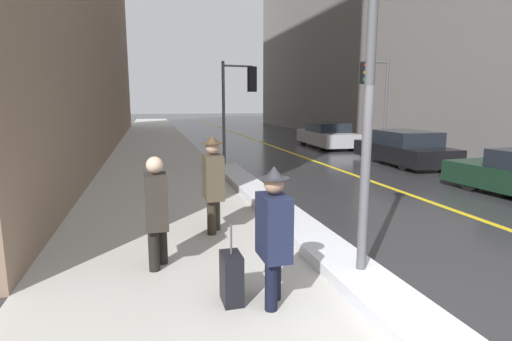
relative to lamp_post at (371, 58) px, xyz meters
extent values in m
cube|color=#B2AFA8|center=(-2.28, 13.71, -2.81)|extent=(4.00, 80.00, 0.01)
cube|color=gold|center=(3.72, 13.71, -2.82)|extent=(0.16, 80.00, 0.00)
cube|color=silver|center=(-0.06, 3.61, -2.73)|extent=(0.74, 11.12, 0.19)
cylinder|color=#515156|center=(0.00, 0.00, -0.59)|extent=(0.12, 0.12, 4.46)
cylinder|color=#515156|center=(0.03, 9.92, -0.95)|extent=(0.11, 0.11, 3.73)
cylinder|color=#515156|center=(0.58, 9.98, 0.76)|extent=(1.10, 0.21, 0.07)
cube|color=black|center=(1.13, 10.05, 0.31)|extent=(0.32, 0.24, 0.90)
sphere|color=red|center=(1.11, 10.17, 0.60)|extent=(0.19, 0.19, 0.19)
sphere|color=orange|center=(1.11, 10.17, 0.31)|extent=(0.19, 0.19, 0.19)
sphere|color=green|center=(1.11, 10.17, 0.02)|extent=(0.19, 0.19, 0.19)
cylinder|color=#515156|center=(7.29, 10.97, -0.77)|extent=(0.11, 0.11, 4.10)
cylinder|color=#515156|center=(6.74, 10.96, 1.14)|extent=(1.10, 0.08, 0.07)
cube|color=black|center=(6.19, 10.96, 0.69)|extent=(0.30, 0.20, 0.90)
sphere|color=red|center=(6.19, 10.84, 0.97)|extent=(0.19, 0.19, 0.19)
sphere|color=orange|center=(6.19, 10.84, 0.69)|extent=(0.19, 0.19, 0.19)
sphere|color=green|center=(6.19, 10.84, 0.40)|extent=(0.19, 0.19, 0.19)
cylinder|color=black|center=(-1.22, -0.17, -2.41)|extent=(0.14, 0.14, 0.82)
cylinder|color=black|center=(-1.34, -0.40, -2.41)|extent=(0.14, 0.14, 0.82)
cube|color=#191E38|center=(-1.28, -0.29, -1.88)|extent=(0.30, 0.50, 0.72)
sphere|color=tan|center=(-1.28, -0.29, -1.39)|extent=(0.22, 0.22, 0.22)
cylinder|color=#28282D|center=(-1.28, -0.29, -1.33)|extent=(0.35, 0.35, 0.01)
cone|color=#28282D|center=(-1.28, -0.29, -1.26)|extent=(0.21, 0.21, 0.13)
cylinder|color=black|center=(-2.46, 1.26, -2.40)|extent=(0.15, 0.15, 0.85)
cylinder|color=black|center=(-2.58, 1.03, -2.40)|extent=(0.15, 0.15, 0.85)
cube|color=#2D2823|center=(-2.52, 1.14, -1.86)|extent=(0.31, 0.52, 0.74)
sphere|color=beige|center=(-2.52, 1.14, -1.35)|extent=(0.23, 0.23, 0.23)
cylinder|color=#2A241B|center=(-1.47, 2.59, -2.37)|extent=(0.16, 0.16, 0.89)
cylinder|color=#2A241B|center=(-1.58, 2.35, -2.37)|extent=(0.16, 0.16, 0.89)
cube|color=#473D2D|center=(-1.53, 2.47, -1.81)|extent=(0.32, 0.54, 0.78)
sphere|color=tan|center=(-1.53, 2.47, -1.28)|extent=(0.24, 0.24, 0.24)
cylinder|color=#4C3823|center=(-1.53, 2.47, -1.21)|extent=(0.37, 0.37, 0.01)
cone|color=#4C3823|center=(-1.53, 2.47, -1.14)|extent=(0.23, 0.23, 0.14)
cylinder|color=black|center=(5.56, 4.14, -2.51)|extent=(0.26, 0.64, 0.62)
cube|color=black|center=(6.64, 8.64, -2.38)|extent=(2.00, 4.45, 0.59)
cube|color=black|center=(6.63, 8.53, -1.82)|extent=(1.78, 2.34, 0.52)
cylinder|color=black|center=(5.89, 10.03, -2.49)|extent=(0.23, 0.66, 0.65)
cylinder|color=black|center=(7.49, 9.97, -2.49)|extent=(0.23, 0.66, 0.65)
cylinder|color=black|center=(5.79, 7.31, -2.49)|extent=(0.23, 0.66, 0.65)
cylinder|color=black|center=(7.39, 7.26, -2.49)|extent=(0.23, 0.66, 0.65)
cube|color=#B2B2B7|center=(6.33, 14.79, -2.34)|extent=(2.03, 4.68, 0.64)
cube|color=black|center=(6.32, 14.68, -1.79)|extent=(1.77, 2.47, 0.47)
cylinder|color=black|center=(5.64, 16.25, -2.47)|extent=(0.24, 0.71, 0.70)
cylinder|color=black|center=(7.17, 16.17, -2.47)|extent=(0.24, 0.71, 0.70)
cylinder|color=black|center=(5.48, 13.41, -2.47)|extent=(0.24, 0.71, 0.70)
cylinder|color=black|center=(7.02, 13.33, -2.47)|extent=(0.24, 0.71, 0.70)
cube|color=black|center=(-1.73, -0.11, -2.52)|extent=(0.22, 0.36, 0.60)
cylinder|color=#4C4C51|center=(-1.73, -0.11, -2.04)|extent=(0.02, 0.02, 0.35)
camera|label=1|loc=(-2.56, -4.35, -0.52)|focal=28.00mm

